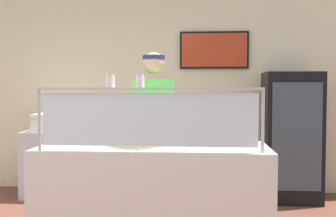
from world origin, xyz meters
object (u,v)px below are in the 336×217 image
parmesan_shaker (110,82)px  pepper_flake_shaker (140,82)px  pizza_tray (138,143)px  drink_fridge (291,137)px  worker_figure (154,131)px  pizza_server (140,141)px  pizza_box_stack (52,122)px

parmesan_shaker → pepper_flake_shaker: size_ratio=0.97×
pizza_tray → drink_fridge: drink_fridge is taller
pizza_tray → parmesan_shaker: bearing=-115.3°
pizza_tray → worker_figure: 0.64m
pizza_tray → parmesan_shaker: (-0.15, -0.32, 0.50)m
pizza_tray → pizza_server: 0.04m
parmesan_shaker → worker_figure: worker_figure is taller
pizza_server → pizza_box_stack: bearing=120.3°
worker_figure → pizza_box_stack: (-1.49, 1.27, -0.04)m
parmesan_shaker → drink_fridge: size_ratio=0.06×
parmesan_shaker → pizza_tray: bearing=64.7°
pizza_server → parmesan_shaker: 0.59m
drink_fridge → pepper_flake_shaker: bearing=-124.8°
pizza_tray → pepper_flake_shaker: (0.07, -0.32, 0.50)m
pizza_box_stack → pepper_flake_shaker: bearing=-56.1°
pepper_flake_shaker → drink_fridge: size_ratio=0.06×
pizza_server → pizza_box_stack: (-1.44, 1.92, -0.02)m
parmesan_shaker → pepper_flake_shaker: (0.22, 0.00, 0.00)m
pepper_flake_shaker → drink_fridge: (1.58, 2.27, -0.66)m
pizza_tray → pepper_flake_shaker: 0.60m
pizza_server → parmesan_shaker: parmesan_shaker is taller
parmesan_shaker → pizza_box_stack: (-1.27, 2.22, -0.49)m
pizza_tray → worker_figure: worker_figure is taller
pizza_tray → drink_fridge: 2.55m
pizza_tray → drink_fridge: bearing=49.8°
worker_figure → pizza_tray: bearing=-95.7°
parmesan_shaker → worker_figure: bearing=77.3°
parmesan_shaker → drink_fridge: bearing=51.6°
worker_figure → drink_fridge: worker_figure is taller
parmesan_shaker → drink_fridge: (1.80, 2.27, -0.66)m
pepper_flake_shaker → pizza_box_stack: pepper_flake_shaker is taller
parmesan_shaker → pepper_flake_shaker: pepper_flake_shaker is taller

